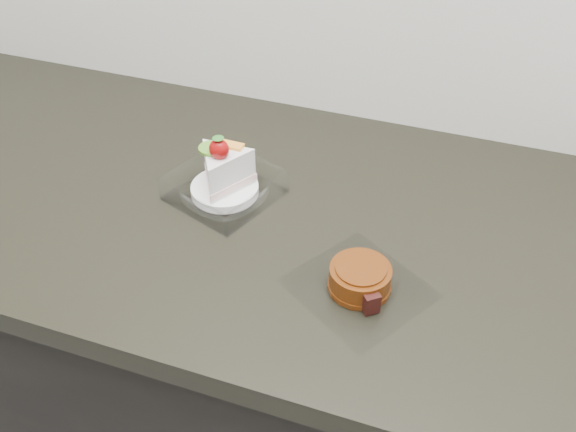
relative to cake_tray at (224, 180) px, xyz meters
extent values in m
cube|color=black|center=(0.27, -0.01, -0.50)|extent=(2.00, 0.60, 0.86)
cube|color=black|center=(0.27, -0.01, -0.05)|extent=(2.04, 0.64, 0.04)
cube|color=white|center=(0.00, 0.00, -0.03)|extent=(0.19, 0.19, 0.00)
cylinder|color=white|center=(0.00, 0.00, -0.02)|extent=(0.11, 0.11, 0.01)
ellipsoid|color=#A80D0B|center=(0.00, -0.01, 0.06)|extent=(0.03, 0.03, 0.03)
cone|color=#2D7223|center=(0.00, -0.01, 0.08)|extent=(0.02, 0.02, 0.01)
cylinder|color=#65A630|center=(-0.02, 0.00, 0.05)|extent=(0.04, 0.04, 0.00)
cube|color=#FF9C30|center=(0.00, 0.02, 0.05)|extent=(0.05, 0.02, 0.00)
cube|color=white|center=(0.25, -0.13, -0.03)|extent=(0.22, 0.22, 0.00)
cylinder|color=#61290B|center=(0.25, -0.13, -0.01)|extent=(0.11, 0.11, 0.04)
cylinder|color=#61290B|center=(0.25, -0.13, -0.03)|extent=(0.11, 0.11, 0.01)
cylinder|color=#61290B|center=(0.25, -0.13, 0.01)|extent=(0.09, 0.09, 0.00)
cube|color=black|center=(0.28, -0.16, -0.01)|extent=(0.03, 0.03, 0.03)
camera|label=1|loc=(0.36, -0.73, 0.61)|focal=40.00mm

